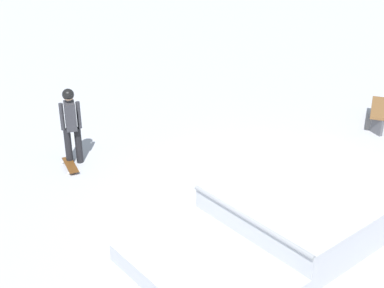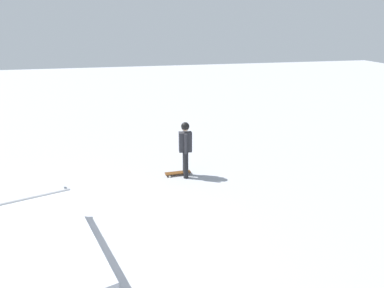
{
  "view_description": "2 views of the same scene",
  "coord_description": "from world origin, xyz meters",
  "px_view_note": "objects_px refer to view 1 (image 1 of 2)",
  "views": [
    {
      "loc": [
        4.59,
        7.43,
        5.3
      ],
      "look_at": [
        1.07,
        -1.25,
        0.9
      ],
      "focal_mm": 48.93,
      "sensor_mm": 36.0,
      "label": 1
    },
    {
      "loc": [
        -6.39,
        -1.21,
        4.55
      ],
      "look_at": [
        3.23,
        -3.32,
        1.0
      ],
      "focal_mm": 32.48,
      "sensor_mm": 36.0,
      "label": 2
    }
  ],
  "objects_px": {
    "skate_ramp": "(301,211)",
    "skater": "(71,121)",
    "park_bench": "(379,111)",
    "skateboard": "(70,165)"
  },
  "relations": [
    {
      "from": "skate_ramp",
      "to": "skater",
      "type": "relative_size",
      "value": 3.44
    },
    {
      "from": "park_bench",
      "to": "skater",
      "type": "bearing_deg",
      "value": -5.52
    },
    {
      "from": "skater",
      "to": "skateboard",
      "type": "relative_size",
      "value": 2.13
    },
    {
      "from": "skater",
      "to": "skateboard",
      "type": "bearing_deg",
      "value": -28.03
    },
    {
      "from": "skate_ramp",
      "to": "park_bench",
      "type": "bearing_deg",
      "value": -161.21
    },
    {
      "from": "skater",
      "to": "skateboard",
      "type": "height_order",
      "value": "skater"
    },
    {
      "from": "skate_ramp",
      "to": "skateboard",
      "type": "xyz_separation_m",
      "value": [
        3.39,
        -3.77,
        -0.24
      ]
    },
    {
      "from": "skater",
      "to": "skateboard",
      "type": "distance_m",
      "value": 0.97
    },
    {
      "from": "skateboard",
      "to": "park_bench",
      "type": "distance_m",
      "value": 7.85
    },
    {
      "from": "skateboard",
      "to": "park_bench",
      "type": "height_order",
      "value": "park_bench"
    }
  ]
}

